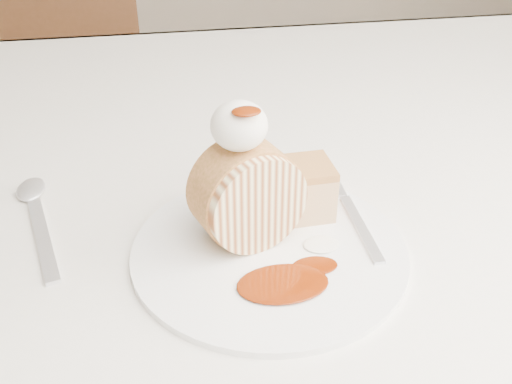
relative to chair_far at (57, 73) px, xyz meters
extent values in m
cube|color=white|center=(0.32, -0.86, 0.20)|extent=(1.40, 0.90, 0.04)
cube|color=white|center=(0.32, -0.42, 0.08)|extent=(1.40, 0.01, 0.28)
cylinder|color=brown|center=(0.94, -0.49, -0.18)|extent=(0.06, 0.06, 0.71)
cube|color=brown|center=(0.00, 0.09, -0.08)|extent=(0.45, 0.45, 0.04)
cube|color=brown|center=(0.00, -0.11, 0.17)|extent=(0.44, 0.05, 0.46)
cylinder|color=brown|center=(0.18, 0.28, -0.32)|extent=(0.04, 0.04, 0.43)
cylinder|color=brown|center=(-0.19, 0.28, -0.32)|extent=(0.04, 0.04, 0.43)
cylinder|color=brown|center=(0.19, -0.10, -0.32)|extent=(0.04, 0.04, 0.43)
cylinder|color=brown|center=(-0.19, -0.10, -0.32)|extent=(0.04, 0.04, 0.43)
cylinder|color=white|center=(0.34, -1.09, 0.22)|extent=(0.25, 0.25, 0.01)
cylinder|color=#FFEEB1|center=(0.32, -1.07, 0.27)|extent=(0.10, 0.08, 0.09)
cube|color=#CF854E|center=(0.38, -1.04, 0.24)|extent=(0.06, 0.05, 0.04)
ellipsoid|color=white|center=(0.32, -1.07, 0.33)|extent=(0.05, 0.05, 0.04)
ellipsoid|color=#681E04|center=(0.32, -1.08, 0.35)|extent=(0.02, 0.02, 0.01)
cube|color=silver|center=(0.43, -1.07, 0.22)|extent=(0.02, 0.14, 0.00)
cube|color=silver|center=(0.14, -1.03, 0.22)|extent=(0.07, 0.17, 0.00)
camera|label=1|loc=(0.26, -1.47, 0.53)|focal=40.00mm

